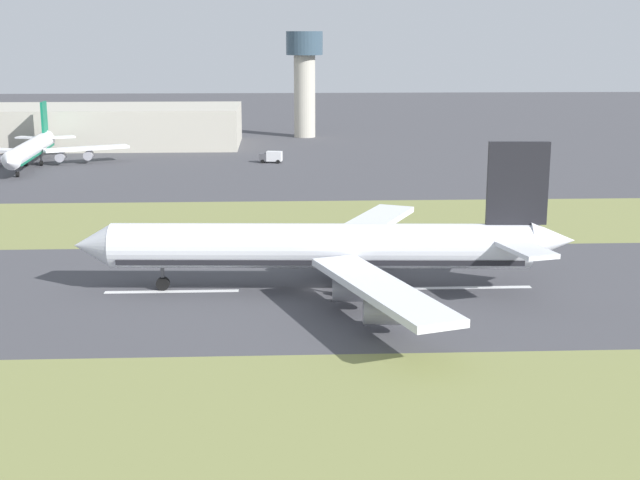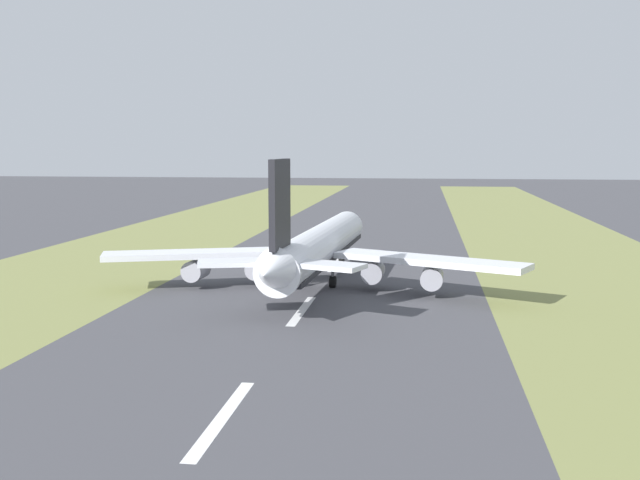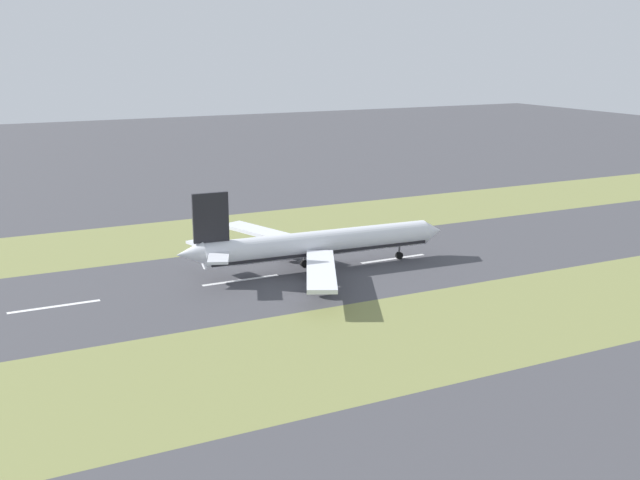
{
  "view_description": "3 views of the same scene",
  "coord_description": "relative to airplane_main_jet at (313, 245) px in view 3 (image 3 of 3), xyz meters",
  "views": [
    {
      "loc": [
        -115.93,
        4.89,
        34.09
      ],
      "look_at": [
        -0.32,
        -0.51,
        7.0
      ],
      "focal_mm": 50.0,
      "sensor_mm": 36.0,
      "label": 1
    },
    {
      "loc": [
        15.75,
        -116.92,
        21.69
      ],
      "look_at": [
        -0.32,
        -0.51,
        7.0
      ],
      "focal_mm": 42.0,
      "sensor_mm": 36.0,
      "label": 2
    },
    {
      "loc": [
        151.96,
        -75.18,
        50.93
      ],
      "look_at": [
        -0.32,
        -0.51,
        7.0
      ],
      "focal_mm": 42.0,
      "sensor_mm": 36.0,
      "label": 3
    }
  ],
  "objects": [
    {
      "name": "ground_plane",
      "position": [
        0.43,
        2.41,
        -6.02
      ],
      "size": [
        800.0,
        800.0,
        0.0
      ],
      "primitive_type": "plane",
      "color": "#424247"
    },
    {
      "name": "grass_median_west",
      "position": [
        -44.57,
        2.41,
        -6.02
      ],
      "size": [
        40.0,
        600.0,
        0.01
      ],
      "primitive_type": "cube",
      "color": "olive",
      "rests_on": "ground"
    },
    {
      "name": "grass_median_east",
      "position": [
        45.43,
        2.41,
        -6.02
      ],
      "size": [
        40.0,
        600.0,
        0.01
      ],
      "primitive_type": "cube",
      "color": "olive",
      "rests_on": "ground"
    },
    {
      "name": "centreline_dash_near",
      "position": [
        0.43,
        -58.1,
        -6.01
      ],
      "size": [
        1.2,
        18.0,
        0.01
      ],
      "primitive_type": "cube",
      "color": "silver",
      "rests_on": "ground"
    },
    {
      "name": "centreline_dash_mid",
      "position": [
        0.43,
        -18.1,
        -6.01
      ],
      "size": [
        1.2,
        18.0,
        0.01
      ],
      "primitive_type": "cube",
      "color": "silver",
      "rests_on": "ground"
    },
    {
      "name": "centreline_dash_far",
      "position": [
        0.43,
        21.9,
        -6.01
      ],
      "size": [
        1.2,
        18.0,
        0.01
      ],
      "primitive_type": "cube",
      "color": "silver",
      "rests_on": "ground"
    },
    {
      "name": "airplane_main_jet",
      "position": [
        0.0,
        0.0,
        0.0
      ],
      "size": [
        64.04,
        67.2,
        20.2
      ],
      "color": "silver",
      "rests_on": "ground"
    }
  ]
}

